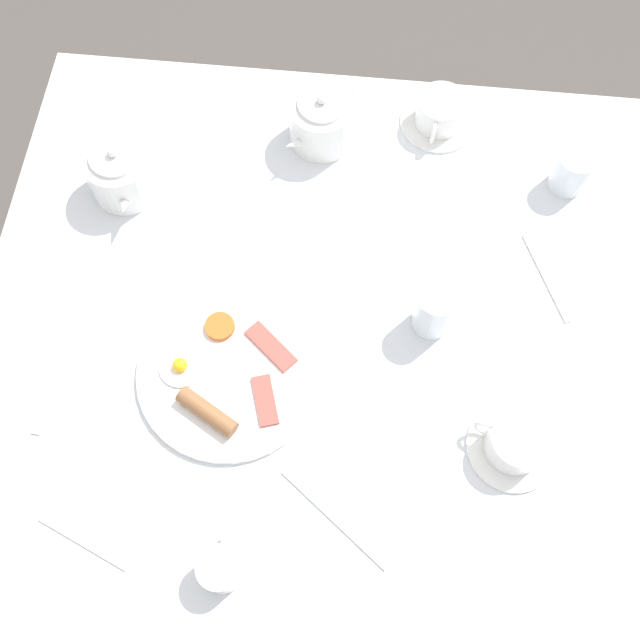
{
  "coord_description": "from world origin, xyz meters",
  "views": [
    {
      "loc": [
        -0.49,
        -0.05,
        1.91
      ],
      "look_at": [
        0.0,
        0.0,
        0.77
      ],
      "focal_mm": 42.0,
      "sensor_mm": 36.0,
      "label": 1
    }
  ],
  "objects_px": {
    "water_glass_short": "(572,171)",
    "teapot_far": "(322,121)",
    "teacup_with_saucer_left": "(440,114)",
    "creamer_jug": "(221,568)",
    "teacup_with_saucer_right": "(515,443)",
    "spoon_for_tea": "(84,541)",
    "fork_by_plate": "(49,380)",
    "fork_spare": "(547,277)",
    "water_glass_tall": "(434,310)",
    "teapot_near": "(121,172)",
    "knife_by_plate": "(335,517)",
    "breakfast_plate": "(228,373)"
  },
  "relations": [
    {
      "from": "teacup_with_saucer_right",
      "to": "spoon_for_tea",
      "type": "relative_size",
      "value": 0.94
    },
    {
      "from": "breakfast_plate",
      "to": "teacup_with_saucer_left",
      "type": "xyz_separation_m",
      "value": [
        0.55,
        -0.32,
        0.02
      ]
    },
    {
      "from": "fork_by_plate",
      "to": "knife_by_plate",
      "type": "relative_size",
      "value": 1.03
    },
    {
      "from": "breakfast_plate",
      "to": "spoon_for_tea",
      "type": "relative_size",
      "value": 1.99
    },
    {
      "from": "teacup_with_saucer_left",
      "to": "teacup_with_saucer_right",
      "type": "distance_m",
      "value": 0.64
    },
    {
      "from": "teapot_far",
      "to": "fork_by_plate",
      "type": "distance_m",
      "value": 0.66
    },
    {
      "from": "teapot_near",
      "to": "teacup_with_saucer_left",
      "type": "relative_size",
      "value": 1.4
    },
    {
      "from": "teacup_with_saucer_left",
      "to": "creamer_jug",
      "type": "relative_size",
      "value": 1.6
    },
    {
      "from": "creamer_jug",
      "to": "fork_by_plate",
      "type": "distance_m",
      "value": 0.42
    },
    {
      "from": "teacup_with_saucer_right",
      "to": "knife_by_plate",
      "type": "bearing_deg",
      "value": 116.82
    },
    {
      "from": "breakfast_plate",
      "to": "water_glass_tall",
      "type": "relative_size",
      "value": 3.01
    },
    {
      "from": "spoon_for_tea",
      "to": "water_glass_short",
      "type": "bearing_deg",
      "value": -45.96
    },
    {
      "from": "teacup_with_saucer_right",
      "to": "spoon_for_tea",
      "type": "distance_m",
      "value": 0.67
    },
    {
      "from": "water_glass_short",
      "to": "creamer_jug",
      "type": "height_order",
      "value": "water_glass_short"
    },
    {
      "from": "teacup_with_saucer_right",
      "to": "water_glass_tall",
      "type": "xyz_separation_m",
      "value": [
        0.2,
        0.14,
        0.02
      ]
    },
    {
      "from": "teapot_near",
      "to": "spoon_for_tea",
      "type": "height_order",
      "value": "teapot_near"
    },
    {
      "from": "creamer_jug",
      "to": "fork_by_plate",
      "type": "xyz_separation_m",
      "value": [
        0.27,
        0.33,
        -0.03
      ]
    },
    {
      "from": "spoon_for_tea",
      "to": "teacup_with_saucer_right",
      "type": "bearing_deg",
      "value": -71.99
    },
    {
      "from": "breakfast_plate",
      "to": "knife_by_plate",
      "type": "height_order",
      "value": "breakfast_plate"
    },
    {
      "from": "teacup_with_saucer_left",
      "to": "teacup_with_saucer_right",
      "type": "relative_size",
      "value": 1.0
    },
    {
      "from": "water_glass_tall",
      "to": "spoon_for_tea",
      "type": "xyz_separation_m",
      "value": [
        -0.41,
        0.5,
        -0.05
      ]
    },
    {
      "from": "breakfast_plate",
      "to": "fork_spare",
      "type": "bearing_deg",
      "value": -66.05
    },
    {
      "from": "creamer_jug",
      "to": "teapot_far",
      "type": "bearing_deg",
      "value": -4.9
    },
    {
      "from": "teapot_near",
      "to": "spoon_for_tea",
      "type": "bearing_deg",
      "value": -11.44
    },
    {
      "from": "teacup_with_saucer_left",
      "to": "creamer_jug",
      "type": "height_order",
      "value": "teacup_with_saucer_left"
    },
    {
      "from": "teapot_far",
      "to": "fork_by_plate",
      "type": "bearing_deg",
      "value": -0.96
    },
    {
      "from": "creamer_jug",
      "to": "knife_by_plate",
      "type": "bearing_deg",
      "value": -59.47
    },
    {
      "from": "teapot_far",
      "to": "water_glass_short",
      "type": "height_order",
      "value": "teapot_far"
    },
    {
      "from": "teacup_with_saucer_left",
      "to": "spoon_for_tea",
      "type": "relative_size",
      "value": 0.94
    },
    {
      "from": "knife_by_plate",
      "to": "breakfast_plate",
      "type": "bearing_deg",
      "value": 42.94
    },
    {
      "from": "teapot_near",
      "to": "fork_by_plate",
      "type": "bearing_deg",
      "value": -24.78
    },
    {
      "from": "teacup_with_saucer_left",
      "to": "teacup_with_saucer_right",
      "type": "bearing_deg",
      "value": -167.31
    },
    {
      "from": "water_glass_short",
      "to": "breakfast_plate",
      "type": "bearing_deg",
      "value": 127.44
    },
    {
      "from": "teapot_far",
      "to": "fork_by_plate",
      "type": "height_order",
      "value": "teapot_far"
    },
    {
      "from": "water_glass_tall",
      "to": "spoon_for_tea",
      "type": "relative_size",
      "value": 0.66
    },
    {
      "from": "teapot_far",
      "to": "fork_spare",
      "type": "height_order",
      "value": "teapot_far"
    },
    {
      "from": "teacup_with_saucer_left",
      "to": "creamer_jug",
      "type": "bearing_deg",
      "value": 161.45
    },
    {
      "from": "teapot_near",
      "to": "water_glass_tall",
      "type": "distance_m",
      "value": 0.61
    },
    {
      "from": "teapot_near",
      "to": "water_glass_tall",
      "type": "xyz_separation_m",
      "value": [
        -0.21,
        -0.57,
        0.0
      ]
    },
    {
      "from": "knife_by_plate",
      "to": "fork_spare",
      "type": "relative_size",
      "value": 1.06
    },
    {
      "from": "teacup_with_saucer_right",
      "to": "fork_spare",
      "type": "relative_size",
      "value": 0.85
    },
    {
      "from": "fork_by_plate",
      "to": "water_glass_tall",
      "type": "bearing_deg",
      "value": -74.92
    },
    {
      "from": "teacup_with_saucer_right",
      "to": "fork_spare",
      "type": "height_order",
      "value": "teacup_with_saucer_right"
    },
    {
      "from": "teapot_near",
      "to": "teacup_with_saucer_left",
      "type": "xyz_separation_m",
      "value": [
        0.2,
        -0.56,
        -0.02
      ]
    },
    {
      "from": "breakfast_plate",
      "to": "teapot_near",
      "type": "bearing_deg",
      "value": 34.98
    },
    {
      "from": "water_glass_tall",
      "to": "water_glass_short",
      "type": "height_order",
      "value": "water_glass_tall"
    },
    {
      "from": "creamer_jug",
      "to": "fork_by_plate",
      "type": "bearing_deg",
      "value": 51.09
    },
    {
      "from": "spoon_for_tea",
      "to": "fork_spare",
      "type": "bearing_deg",
      "value": -53.61
    },
    {
      "from": "teapot_far",
      "to": "creamer_jug",
      "type": "relative_size",
      "value": 1.95
    },
    {
      "from": "water_glass_short",
      "to": "teapot_far",
      "type": "bearing_deg",
      "value": 82.54
    }
  ]
}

